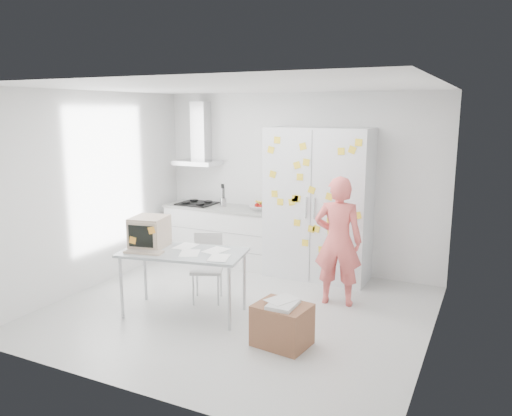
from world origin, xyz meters
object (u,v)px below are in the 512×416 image
at_px(desk, 161,241).
at_px(person, 338,241).
at_px(chair, 208,263).
at_px(cardboard_box, 282,324).

bearing_deg(desk, person, 20.55).
relative_size(desk, chair, 1.82).
xyz_separation_m(person, desk, (-1.86, -1.15, 0.06)).
relative_size(chair, cardboard_box, 1.44).
bearing_deg(cardboard_box, desk, 172.74).
height_order(desk, cardboard_box, desk).
relative_size(person, chair, 1.90).
xyz_separation_m(person, chair, (-1.56, -0.59, -0.33)).
bearing_deg(person, chair, 11.00).
distance_m(desk, cardboard_box, 1.82).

